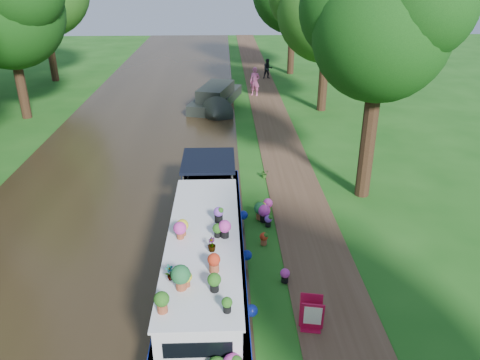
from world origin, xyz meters
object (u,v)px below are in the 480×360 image
object	(u,v)px
pedestrian_pink	(255,81)
pedestrian_dark	(268,69)
second_boat	(216,98)
sandwich_board	(312,315)
plant_boat	(204,269)

from	to	relation	value
pedestrian_pink	pedestrian_dark	distance (m)	5.48
pedestrian_pink	pedestrian_dark	xyz separation A→B (m)	(1.38, 5.30, -0.19)
second_boat	pedestrian_dark	size ratio (longest dim) A/B	4.76
pedestrian_pink	pedestrian_dark	size ratio (longest dim) A/B	1.24
sandwich_board	pedestrian_pink	size ratio (longest dim) A/B	0.46
pedestrian_dark	plant_boat	bearing A→B (deg)	-106.69
pedestrian_pink	sandwich_board	bearing A→B (deg)	-67.66
plant_boat	sandwich_board	distance (m)	3.09
sandwich_board	pedestrian_dark	distance (m)	28.56
second_boat	sandwich_board	world-z (taller)	second_boat
sandwich_board	pedestrian_dark	bearing A→B (deg)	97.23
second_boat	sandwich_board	xyz separation A→B (m)	(2.61, -20.61, -0.12)
sandwich_board	pedestrian_dark	xyz separation A→B (m)	(1.45, 28.52, 0.38)
plant_boat	second_boat	xyz separation A→B (m)	(0.09, 19.16, -0.30)
pedestrian_pink	second_boat	bearing A→B (deg)	-113.28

